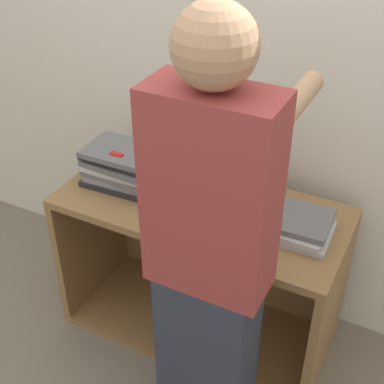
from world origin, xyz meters
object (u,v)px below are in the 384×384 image
object	(u,v)px
laptop_stack_left	(125,166)
laptop_open	(206,190)
person	(210,268)
laptop_stack_right	(286,222)

from	to	relation	value
laptop_stack_left	laptop_open	bearing A→B (deg)	6.60
person	laptop_stack_left	bearing A→B (deg)	143.45
laptop_stack_left	person	distance (m)	0.82
laptop_open	laptop_stack_right	size ratio (longest dim) A/B	0.95
laptop_stack_right	laptop_open	bearing A→B (deg)	173.33
person	laptop_stack_right	bearing A→B (deg)	77.18
laptop_open	laptop_stack_left	size ratio (longest dim) A/B	0.93
person	laptop_open	bearing A→B (deg)	117.20
laptop_open	laptop_stack_left	distance (m)	0.39
laptop_open	person	size ratio (longest dim) A/B	0.20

